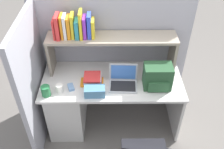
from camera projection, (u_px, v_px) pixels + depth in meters
ground_plane at (112, 121)px, 3.38m from camera, size 8.00×8.00×0.00m
desk at (80, 100)px, 3.12m from camera, size 1.60×0.70×0.73m
cubicle_partition_rear at (112, 57)px, 3.18m from camera, size 1.84×0.05×1.55m
cubicle_partition_left at (36, 80)px, 2.84m from camera, size 0.05×1.06×1.55m
overhead_hutch at (112, 44)px, 2.84m from camera, size 1.44×0.28×0.45m
reference_books_on_shelf at (74, 27)px, 2.70m from camera, size 0.44×0.18×0.30m
laptop at (123, 81)px, 2.82m from camera, size 0.32×0.26×0.22m
backpack at (158, 77)px, 2.75m from camera, size 0.30×0.23×0.27m
computer_mouse at (71, 87)px, 2.80m from camera, size 0.09×0.12×0.03m
paper_cup at (59, 88)px, 2.74m from camera, size 0.08×0.08×0.09m
tissue_box at (95, 91)px, 2.69m from camera, size 0.22×0.13×0.10m
snack_canister at (46, 91)px, 2.69m from camera, size 0.10×0.10×0.12m
desk_book_stack at (93, 79)px, 2.84m from camera, size 0.25×0.20×0.11m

